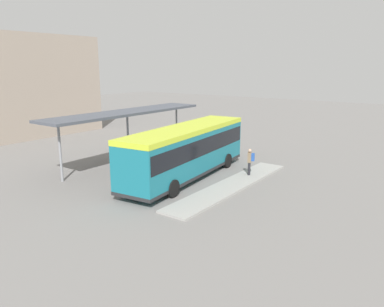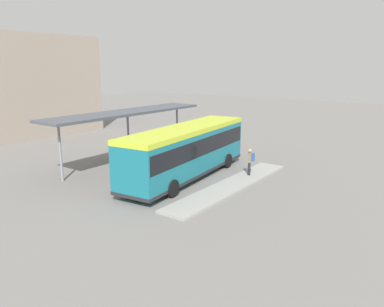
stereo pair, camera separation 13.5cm
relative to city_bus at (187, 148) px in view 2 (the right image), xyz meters
The scene contains 8 objects.
ground_plane 1.94m from the city_bus, behind, with size 120.00×120.00×0.00m, color slate.
curb_island 3.76m from the city_bus, 87.65° to the right, with size 11.70×1.80×0.12m.
city_bus is the anchor object (origin of this frame).
pedestrian_waiting 4.21m from the city_bus, 50.49° to the right, with size 0.51×0.55×1.73m.
bicycle_yellow 8.93m from the city_bus, 20.04° to the left, with size 0.48×1.69×0.73m.
bicycle_blue 9.21m from the city_bus, 24.88° to the left, with size 0.48×1.52×0.66m.
bicycle_orange 9.58m from the city_bus, 29.27° to the left, with size 0.48×1.62×0.71m.
station_shelter 6.16m from the city_bus, 84.22° to the left, with size 13.68×2.71×3.86m.
Camera 2 is at (-18.59, -14.02, 7.08)m, focal length 35.00 mm.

